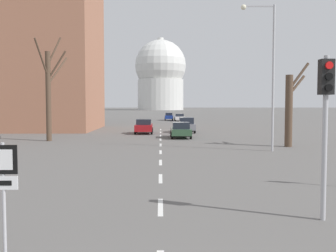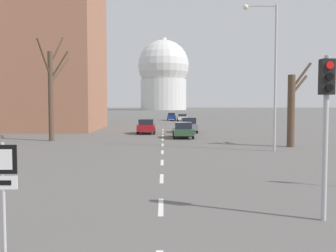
# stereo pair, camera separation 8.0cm
# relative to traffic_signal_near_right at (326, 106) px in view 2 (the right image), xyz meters

# --- Properties ---
(lane_stripe_1) EXTENTS (0.16, 2.00, 0.01)m
(lane_stripe_1) POSITION_rel_traffic_signal_near_right_xyz_m (-4.51, 1.41, -3.17)
(lane_stripe_1) COLOR silver
(lane_stripe_1) RESTS_ON ground_plane
(lane_stripe_2) EXTENTS (0.16, 2.00, 0.01)m
(lane_stripe_2) POSITION_rel_traffic_signal_near_right_xyz_m (-4.51, 5.91, -3.17)
(lane_stripe_2) COLOR silver
(lane_stripe_2) RESTS_ON ground_plane
(lane_stripe_3) EXTENTS (0.16, 2.00, 0.01)m
(lane_stripe_3) POSITION_rel_traffic_signal_near_right_xyz_m (-4.51, 10.41, -3.17)
(lane_stripe_3) COLOR silver
(lane_stripe_3) RESTS_ON ground_plane
(lane_stripe_4) EXTENTS (0.16, 2.00, 0.01)m
(lane_stripe_4) POSITION_rel_traffic_signal_near_right_xyz_m (-4.51, 14.91, -3.17)
(lane_stripe_4) COLOR silver
(lane_stripe_4) RESTS_ON ground_plane
(lane_stripe_5) EXTENTS (0.16, 2.00, 0.01)m
(lane_stripe_5) POSITION_rel_traffic_signal_near_right_xyz_m (-4.51, 19.41, -3.17)
(lane_stripe_5) COLOR silver
(lane_stripe_5) RESTS_ON ground_plane
(lane_stripe_6) EXTENTS (0.16, 2.00, 0.01)m
(lane_stripe_6) POSITION_rel_traffic_signal_near_right_xyz_m (-4.51, 23.91, -3.17)
(lane_stripe_6) COLOR silver
(lane_stripe_6) RESTS_ON ground_plane
(lane_stripe_7) EXTENTS (0.16, 2.00, 0.01)m
(lane_stripe_7) POSITION_rel_traffic_signal_near_right_xyz_m (-4.51, 28.41, -3.17)
(lane_stripe_7) COLOR silver
(lane_stripe_7) RESTS_ON ground_plane
(lane_stripe_8) EXTENTS (0.16, 2.00, 0.01)m
(lane_stripe_8) POSITION_rel_traffic_signal_near_right_xyz_m (-4.51, 32.91, -3.17)
(lane_stripe_8) COLOR silver
(lane_stripe_8) RESTS_ON ground_plane
(lane_stripe_9) EXTENTS (0.16, 2.00, 0.01)m
(lane_stripe_9) POSITION_rel_traffic_signal_near_right_xyz_m (-4.51, 37.41, -3.17)
(lane_stripe_9) COLOR silver
(lane_stripe_9) RESTS_ON ground_plane
(traffic_signal_near_right) EXTENTS (0.36, 0.34, 4.53)m
(traffic_signal_near_right) POSITION_rel_traffic_signal_near_right_xyz_m (0.00, 0.00, 0.00)
(traffic_signal_near_right) COLOR #B2B2B7
(traffic_signal_near_right) RESTS_ON ground_plane
(route_sign_post) EXTENTS (0.60, 0.08, 2.43)m
(route_sign_post) POSITION_rel_traffic_signal_near_right_xyz_m (-7.73, -2.48, -1.52)
(route_sign_post) COLOR #B2B2B7
(route_sign_post) RESTS_ON ground_plane
(street_lamp_right) EXTENTS (2.35, 0.36, 9.94)m
(street_lamp_right) POSITION_rel_traffic_signal_near_right_xyz_m (2.82, 15.36, 2.81)
(street_lamp_right) COLOR #B2B2B7
(street_lamp_right) RESTS_ON ground_plane
(sedan_near_left) EXTENTS (1.90, 4.52, 1.74)m
(sedan_near_left) POSITION_rel_traffic_signal_near_right_xyz_m (-1.56, 32.67, -2.30)
(sedan_near_left) COLOR slate
(sedan_near_left) RESTS_ON ground_plane
(sedan_near_right) EXTENTS (1.90, 4.24, 1.46)m
(sedan_near_right) POSITION_rel_traffic_signal_near_right_xyz_m (-0.85, 62.33, -2.41)
(sedan_near_right) COLOR silver
(sedan_near_right) RESTS_ON ground_plane
(sedan_mid_centre) EXTENTS (1.93, 4.27, 1.52)m
(sedan_mid_centre) POSITION_rel_traffic_signal_near_right_xyz_m (-2.57, 25.73, -2.40)
(sedan_mid_centre) COLOR #2D4C33
(sedan_mid_centre) RESTS_ON ground_plane
(sedan_far_left) EXTENTS (1.94, 3.97, 1.61)m
(sedan_far_left) POSITION_rel_traffic_signal_near_right_xyz_m (-6.35, 31.01, -2.36)
(sedan_far_left) COLOR maroon
(sedan_far_left) RESTS_ON ground_plane
(sedan_far_right) EXTENTS (1.69, 4.21, 1.57)m
(sedan_far_right) POSITION_rel_traffic_signal_near_right_xyz_m (-2.84, 65.90, -2.37)
(sedan_far_right) COLOR navy
(sedan_far_right) RESTS_ON ground_plane
(bare_tree_left_near) EXTENTS (2.18, 4.43, 9.20)m
(bare_tree_left_near) POSITION_rel_traffic_signal_near_right_xyz_m (-14.27, 22.90, 1.25)
(bare_tree_left_near) COLOR brown
(bare_tree_left_near) RESTS_ON ground_plane
(bare_tree_right_near) EXTENTS (1.87, 1.89, 6.39)m
(bare_tree_right_near) POSITION_rel_traffic_signal_near_right_xyz_m (5.28, 18.03, -0.19)
(bare_tree_right_near) COLOR brown
(bare_tree_right_near) RESTS_ON ground_plane
(capitol_dome) EXTENTS (30.35, 30.35, 42.87)m
(capitol_dome) POSITION_rel_traffic_signal_near_right_xyz_m (-4.51, 214.80, 17.71)
(capitol_dome) COLOR silver
(capitol_dome) RESTS_ON ground_plane
(apartment_block_left) EXTENTS (18.00, 14.00, 28.82)m
(apartment_block_left) POSITION_rel_traffic_signal_near_right_xyz_m (-21.77, 38.26, 11.23)
(apartment_block_left) COLOR #9E664C
(apartment_block_left) RESTS_ON ground_plane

